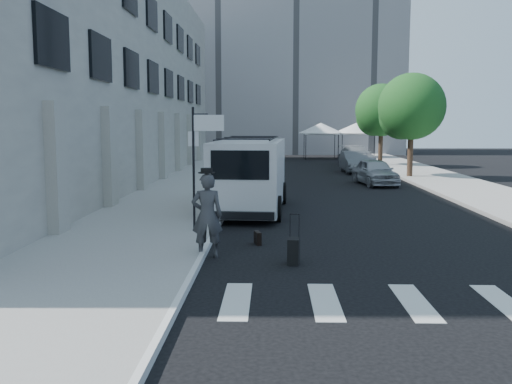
# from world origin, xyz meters

# --- Properties ---
(ground) EXTENTS (120.00, 120.00, 0.00)m
(ground) POSITION_xyz_m (0.00, 0.00, 0.00)
(ground) COLOR black
(ground) RESTS_ON ground
(sidewalk_left) EXTENTS (4.50, 48.00, 0.15)m
(sidewalk_left) POSITION_xyz_m (-4.25, 16.00, 0.07)
(sidewalk_left) COLOR gray
(sidewalk_left) RESTS_ON ground
(sidewalk_right) EXTENTS (4.00, 56.00, 0.15)m
(sidewalk_right) POSITION_xyz_m (9.00, 20.00, 0.07)
(sidewalk_right) COLOR gray
(sidewalk_right) RESTS_ON ground
(building_left) EXTENTS (10.00, 44.00, 12.00)m
(building_left) POSITION_xyz_m (-11.50, 18.00, 6.00)
(building_left) COLOR gray
(building_left) RESTS_ON ground
(building_far) EXTENTS (22.00, 12.00, 25.00)m
(building_far) POSITION_xyz_m (2.00, 50.00, 12.50)
(building_far) COLOR slate
(building_far) RESTS_ON ground
(sign_pole) EXTENTS (1.03, 0.07, 3.50)m
(sign_pole) POSITION_xyz_m (-2.36, 3.20, 2.65)
(sign_pole) COLOR black
(sign_pole) RESTS_ON sidewalk_left
(tree_near) EXTENTS (3.80, 3.83, 6.03)m
(tree_near) POSITION_xyz_m (7.50, 20.15, 3.97)
(tree_near) COLOR black
(tree_near) RESTS_ON ground
(tree_far) EXTENTS (3.80, 3.83, 6.03)m
(tree_far) POSITION_xyz_m (7.50, 29.15, 3.97)
(tree_far) COLOR black
(tree_far) RESTS_ON ground
(tent_left) EXTENTS (4.00, 4.00, 3.20)m
(tent_left) POSITION_xyz_m (4.00, 38.00, 2.71)
(tent_left) COLOR black
(tent_left) RESTS_ON ground
(tent_right) EXTENTS (4.00, 4.00, 3.20)m
(tent_right) POSITION_xyz_m (7.20, 38.50, 2.71)
(tent_right) COLOR black
(tent_right) RESTS_ON ground
(businessman) EXTENTS (0.79, 0.57, 2.03)m
(businessman) POSITION_xyz_m (-1.90, 0.33, 1.01)
(businessman) COLOR #39393B
(businessman) RESTS_ON ground
(briefcase) EXTENTS (0.22, 0.46, 0.34)m
(briefcase) POSITION_xyz_m (-0.74, 1.85, 0.17)
(briefcase) COLOR black
(briefcase) RESTS_ON ground
(suitcase) EXTENTS (0.31, 0.44, 1.14)m
(suitcase) POSITION_xyz_m (0.14, -0.26, 0.30)
(suitcase) COLOR black
(suitcase) RESTS_ON ground
(cargo_van) EXTENTS (2.76, 7.01, 2.57)m
(cargo_van) POSITION_xyz_m (-1.14, 7.68, 1.32)
(cargo_van) COLOR silver
(cargo_van) RESTS_ON ground
(parked_car_a) EXTENTS (2.15, 4.19, 1.37)m
(parked_car_a) POSITION_xyz_m (5.00, 16.59, 0.68)
(parked_car_a) COLOR #9FA2A7
(parked_car_a) RESTS_ON ground
(parked_car_b) EXTENTS (1.53, 4.18, 1.37)m
(parked_car_b) POSITION_xyz_m (5.00, 23.92, 0.68)
(parked_car_b) COLOR slate
(parked_car_b) RESTS_ON ground
(parked_car_c) EXTENTS (2.47, 5.24, 1.48)m
(parked_car_c) POSITION_xyz_m (6.09, 30.51, 0.74)
(parked_car_c) COLOR #A6A9AE
(parked_car_c) RESTS_ON ground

